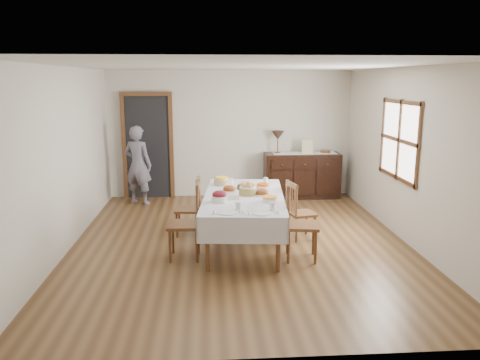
{
  "coord_description": "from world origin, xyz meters",
  "views": [
    {
      "loc": [
        -0.47,
        -6.69,
        2.41
      ],
      "look_at": [
        0.0,
        0.1,
        0.95
      ],
      "focal_mm": 35.0,
      "sensor_mm": 36.0,
      "label": 1
    }
  ],
  "objects": [
    {
      "name": "person",
      "position": [
        -1.84,
        2.43,
        0.83
      ],
      "size": [
        0.6,
        0.5,
        1.66
      ],
      "primitive_type": "imported",
      "rotation": [
        0.0,
        0.0,
        2.76
      ],
      "color": "slate",
      "rests_on": "ground"
    },
    {
      "name": "pineapple_bowl",
      "position": [
        -0.26,
        0.58,
        0.83
      ],
      "size": [
        0.25,
        0.25,
        0.13
      ],
      "color": "tan",
      "rests_on": "dining_table"
    },
    {
      "name": "glass_far_b",
      "position": [
        0.45,
        0.59,
        0.82
      ],
      "size": [
        0.07,
        0.07,
        0.11
      ],
      "color": "silver",
      "rests_on": "dining_table"
    },
    {
      "name": "ground",
      "position": [
        0.0,
        0.0,
        0.0
      ],
      "size": [
        6.0,
        6.0,
        0.0
      ],
      "primitive_type": "plane",
      "color": "brown"
    },
    {
      "name": "beet_bowl",
      "position": [
        -0.32,
        -0.47,
        0.84
      ],
      "size": [
        0.21,
        0.21,
        0.16
      ],
      "color": "silver",
      "rests_on": "dining_table"
    },
    {
      "name": "chair_right_far",
      "position": [
        0.91,
        0.14,
        0.45
      ],
      "size": [
        0.44,
        0.44,
        0.89
      ],
      "rotation": [
        0.0,
        0.0,
        1.79
      ],
      "color": "brown",
      "rests_on": "ground"
    },
    {
      "name": "dining_table",
      "position": [
        0.04,
        -0.13,
        0.68
      ],
      "size": [
        1.34,
        2.34,
        0.77
      ],
      "rotation": [
        0.0,
        0.0,
        -0.09
      ],
      "color": "silver",
      "rests_on": "ground"
    },
    {
      "name": "bread_basket",
      "position": [
        0.1,
        -0.09,
        0.85
      ],
      "size": [
        0.27,
        0.27,
        0.18
      ],
      "color": "olive",
      "rests_on": "dining_table"
    },
    {
      "name": "casserole_dish",
      "position": [
        0.37,
        -0.5,
        0.81
      ],
      "size": [
        0.21,
        0.21,
        0.07
      ],
      "color": "silver",
      "rests_on": "dining_table"
    },
    {
      "name": "picture_frame",
      "position": [
        1.55,
        2.63,
        1.07
      ],
      "size": [
        0.22,
        0.08,
        0.28
      ],
      "color": "#CBBF8D",
      "rests_on": "sideboard"
    },
    {
      "name": "ham_platter_a",
      "position": [
        -0.16,
        0.13,
        0.8
      ],
      "size": [
        0.28,
        0.28,
        0.11
      ],
      "color": "silver",
      "rests_on": "dining_table"
    },
    {
      "name": "deco_bowl",
      "position": [
        1.95,
        2.71,
        0.96
      ],
      "size": [
        0.2,
        0.2,
        0.06
      ],
      "color": "brown",
      "rests_on": "sideboard"
    },
    {
      "name": "glass_far_a",
      "position": [
        -0.11,
        0.66,
        0.82
      ],
      "size": [
        0.07,
        0.07,
        0.09
      ],
      "color": "silver",
      "rests_on": "dining_table"
    },
    {
      "name": "ham_platter_b",
      "position": [
        0.31,
        -0.13,
        0.8
      ],
      "size": [
        0.27,
        0.27,
        0.11
      ],
      "color": "silver",
      "rests_on": "dining_table"
    },
    {
      "name": "chair_left_far",
      "position": [
        -0.76,
        0.45,
        0.46
      ],
      "size": [
        0.41,
        0.41,
        0.92
      ],
      "rotation": [
        0.0,
        0.0,
        -1.64
      ],
      "color": "brown",
      "rests_on": "ground"
    },
    {
      "name": "runner",
      "position": [
        1.52,
        2.73,
        0.93
      ],
      "size": [
        1.3,
        0.35,
        0.01
      ],
      "color": "silver",
      "rests_on": "sideboard"
    },
    {
      "name": "sideboard",
      "position": [
        1.47,
        2.72,
        0.47
      ],
      "size": [
        1.55,
        0.56,
        0.93
      ],
      "color": "black",
      "rests_on": "ground"
    },
    {
      "name": "table_lamp",
      "position": [
        0.96,
        2.76,
        1.28
      ],
      "size": [
        0.26,
        0.26,
        0.46
      ],
      "color": "brown",
      "rests_on": "sideboard"
    },
    {
      "name": "egg_basket",
      "position": [
        0.11,
        0.29,
        0.81
      ],
      "size": [
        0.27,
        0.27,
        0.11
      ],
      "color": "black",
      "rests_on": "dining_table"
    },
    {
      "name": "setting_right",
      "position": [
        0.24,
        -1.03,
        0.79
      ],
      "size": [
        0.43,
        0.31,
        0.1
      ],
      "color": "silver",
      "rests_on": "dining_table"
    },
    {
      "name": "carrot_bowl",
      "position": [
        0.37,
        0.26,
        0.81
      ],
      "size": [
        0.23,
        0.23,
        0.08
      ],
      "color": "silver",
      "rests_on": "dining_table"
    },
    {
      "name": "butter_dish",
      "position": [
        -0.12,
        -0.33,
        0.81
      ],
      "size": [
        0.15,
        0.1,
        0.07
      ],
      "color": "silver",
      "rests_on": "dining_table"
    },
    {
      "name": "room_shell",
      "position": [
        -0.15,
        0.42,
        1.64
      ],
      "size": [
        5.02,
        6.02,
        2.65
      ],
      "color": "silver",
      "rests_on": "ground"
    },
    {
      "name": "chair_left_near",
      "position": [
        -0.76,
        -0.55,
        0.54
      ],
      "size": [
        0.46,
        0.46,
        1.06
      ],
      "rotation": [
        0.0,
        0.0,
        -1.61
      ],
      "color": "brown",
      "rests_on": "ground"
    },
    {
      "name": "chair_right_near",
      "position": [
        0.73,
        -0.69,
        0.54
      ],
      "size": [
        0.5,
        0.5,
        1.07
      ],
      "rotation": [
        0.0,
        0.0,
        1.43
      ],
      "color": "brown",
      "rests_on": "ground"
    },
    {
      "name": "setting_left",
      "position": [
        -0.2,
        -0.98,
        0.79
      ],
      "size": [
        0.43,
        0.31,
        0.1
      ],
      "color": "silver",
      "rests_on": "dining_table"
    }
  ]
}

